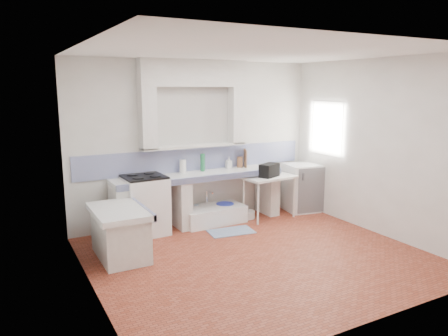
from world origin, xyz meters
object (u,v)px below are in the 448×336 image
sink (212,215)px  fridge (301,187)px  side_table (269,197)px  stove (145,206)px

sink → fridge: (1.86, -0.13, 0.32)m
sink → fridge: fridge is taller
side_table → sink: bearing=162.0°
stove → side_table: bearing=-8.5°
stove → fridge: stove is taller
stove → side_table: size_ratio=1.00×
stove → fridge: 3.07m
fridge → stove: bearing=-172.7°
stove → side_table: (2.24, -0.26, -0.08)m
fridge → sink: bearing=-173.9°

